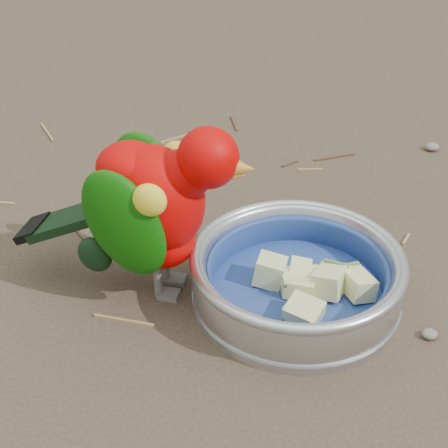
{
  "coord_description": "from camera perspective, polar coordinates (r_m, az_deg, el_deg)",
  "views": [
    {
      "loc": [
        -0.09,
        -0.59,
        0.49
      ],
      "look_at": [
        -0.01,
        0.02,
        0.08
      ],
      "focal_mm": 55.0,
      "sensor_mm": 36.0,
      "label": 1
    }
  ],
  "objects": [
    {
      "name": "ground",
      "position": [
        0.77,
        1.25,
        -5.78
      ],
      "size": [
        60.0,
        60.0,
        0.0
      ],
      "primitive_type": "plane",
      "color": "#433529"
    },
    {
      "name": "food_bowl",
      "position": [
        0.76,
        5.97,
        -5.86
      ],
      "size": [
        0.23,
        0.23,
        0.02
      ],
      "primitive_type": "cylinder",
      "color": "#B2B2BA",
      "rests_on": "ground"
    },
    {
      "name": "bowl_wall",
      "position": [
        0.74,
        6.11,
        -4.07
      ],
      "size": [
        0.23,
        0.23,
        0.04
      ],
      "primitive_type": null,
      "color": "#B2B2BA",
      "rests_on": "food_bowl"
    },
    {
      "name": "fruit_wedges",
      "position": [
        0.74,
        6.08,
        -4.49
      ],
      "size": [
        0.14,
        0.14,
        0.03
      ],
      "primitive_type": null,
      "color": "beige",
      "rests_on": "food_bowl"
    },
    {
      "name": "lory_parrot",
      "position": [
        0.72,
        -5.84,
        0.8
      ],
      "size": [
        0.27,
        0.19,
        0.2
      ],
      "primitive_type": null,
      "rotation": [
        0.0,
        0.0,
        -1.93
      ],
      "color": "#B60201",
      "rests_on": "ground"
    },
    {
      "name": "ground_debris",
      "position": [
        0.83,
        0.07,
        -2.26
      ],
      "size": [
        0.9,
        0.8,
        0.01
      ],
      "primitive_type": null,
      "color": "olive",
      "rests_on": "ground"
    }
  ]
}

